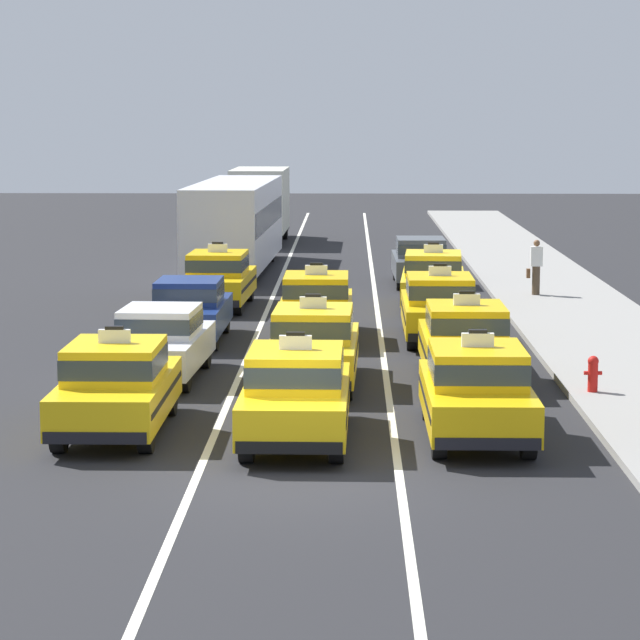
# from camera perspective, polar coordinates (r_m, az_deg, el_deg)

# --- Properties ---
(ground_plane) EXTENTS (160.00, 160.00, 0.00)m
(ground_plane) POSITION_cam_1_polar(r_m,az_deg,el_deg) (22.67, -0.89, -6.32)
(ground_plane) COLOR #232326
(lane_stripe_left_center) EXTENTS (0.14, 80.00, 0.01)m
(lane_stripe_left_center) POSITION_cam_1_polar(r_m,az_deg,el_deg) (42.38, -2.06, 0.52)
(lane_stripe_left_center) COLOR silver
(lane_stripe_left_center) RESTS_ON ground
(lane_stripe_center_right) EXTENTS (0.14, 80.00, 0.01)m
(lane_stripe_center_right) POSITION_cam_1_polar(r_m,az_deg,el_deg) (42.32, 2.27, 0.50)
(lane_stripe_center_right) COLOR silver
(lane_stripe_center_right) RESTS_ON ground
(sidewalk_curb) EXTENTS (4.00, 90.00, 0.15)m
(sidewalk_curb) POSITION_cam_1_polar(r_m,az_deg,el_deg) (37.89, 10.90, -0.44)
(sidewalk_curb) COLOR gray
(sidewalk_curb) RESTS_ON ground
(taxi_left_nearest) EXTENTS (1.84, 4.57, 1.96)m
(taxi_left_nearest) POSITION_cam_1_polar(r_m,az_deg,el_deg) (25.86, -8.08, -2.58)
(taxi_left_nearest) COLOR black
(taxi_left_nearest) RESTS_ON ground
(sedan_left_second) EXTENTS (1.96, 4.38, 1.58)m
(sedan_left_second) POSITION_cam_1_polar(r_m,az_deg,el_deg) (30.97, -6.34, -0.82)
(sedan_left_second) COLOR black
(sedan_left_second) RESTS_ON ground
(sedan_left_third) EXTENTS (1.80, 4.32, 1.58)m
(sedan_left_third) POSITION_cam_1_polar(r_m,az_deg,el_deg) (36.03, -5.19, 0.47)
(sedan_left_third) COLOR black
(sedan_left_third) RESTS_ON ground
(taxi_left_fourth) EXTENTS (1.96, 4.61, 1.96)m
(taxi_left_fourth) POSITION_cam_1_polar(r_m,az_deg,el_deg) (42.16, -4.06, 1.66)
(taxi_left_fourth) COLOR black
(taxi_left_fourth) RESTS_ON ground
(bus_left_fifth) EXTENTS (2.85, 11.27, 3.22)m
(bus_left_fifth) POSITION_cam_1_polar(r_m,az_deg,el_deg) (51.92, -3.39, 3.95)
(bus_left_fifth) COLOR black
(bus_left_fifth) RESTS_ON ground
(box_truck_left_sixth) EXTENTS (2.36, 6.99, 3.27)m
(box_truck_left_sixth) POSITION_cam_1_polar(r_m,az_deg,el_deg) (63.53, -2.35, 4.70)
(box_truck_left_sixth) COLOR black
(box_truck_left_sixth) RESTS_ON ground
(taxi_center_nearest) EXTENTS (1.87, 4.58, 1.96)m
(taxi_center_nearest) POSITION_cam_1_polar(r_m,az_deg,el_deg) (24.93, -0.96, -2.90)
(taxi_center_nearest) COLOR black
(taxi_center_nearest) RESTS_ON ground
(taxi_center_second) EXTENTS (1.93, 4.60, 1.96)m
(taxi_center_second) POSITION_cam_1_polar(r_m,az_deg,el_deg) (30.07, -0.26, -0.98)
(taxi_center_second) COLOR black
(taxi_center_second) RESTS_ON ground
(taxi_center_third) EXTENTS (1.82, 4.56, 1.96)m
(taxi_center_third) POSITION_cam_1_polar(r_m,az_deg,el_deg) (36.24, -0.15, 0.60)
(taxi_center_third) COLOR black
(taxi_center_third) RESTS_ON ground
(taxi_right_nearest) EXTENTS (1.82, 4.56, 1.96)m
(taxi_right_nearest) POSITION_cam_1_polar(r_m,az_deg,el_deg) (25.34, 6.22, -2.77)
(taxi_right_nearest) COLOR black
(taxi_right_nearest) RESTS_ON ground
(taxi_right_second) EXTENTS (1.83, 4.57, 1.96)m
(taxi_right_second) POSITION_cam_1_polar(r_m,az_deg,el_deg) (30.71, 5.80, -0.83)
(taxi_right_second) COLOR black
(taxi_right_second) RESTS_ON ground
(taxi_right_third) EXTENTS (1.85, 4.57, 1.96)m
(taxi_right_third) POSITION_cam_1_polar(r_m,az_deg,el_deg) (36.15, 4.76, 0.55)
(taxi_right_third) COLOR black
(taxi_right_third) RESTS_ON ground
(taxi_right_fourth) EXTENTS (2.08, 4.66, 1.96)m
(taxi_right_fourth) POSITION_cam_1_polar(r_m,az_deg,el_deg) (42.05, 4.51, 1.64)
(taxi_right_fourth) COLOR black
(taxi_right_fourth) RESTS_ON ground
(sedan_right_fifth) EXTENTS (1.79, 4.31, 1.58)m
(sedan_right_fifth) POSITION_cam_1_polar(r_m,az_deg,el_deg) (47.79, 4.00, 2.40)
(sedan_right_fifth) COLOR black
(sedan_right_fifth) RESTS_ON ground
(pedestrian_by_storefront) EXTENTS (0.47, 0.24, 1.69)m
(pedestrian_by_storefront) POSITION_cam_1_polar(r_m,az_deg,el_deg) (44.49, 8.56, 2.08)
(pedestrian_by_storefront) COLOR #473828
(pedestrian_by_storefront) RESTS_ON sidewalk_curb
(fire_hydrant) EXTENTS (0.36, 0.22, 0.73)m
(fire_hydrant) POSITION_cam_1_polar(r_m,az_deg,el_deg) (29.25, 10.78, -2.05)
(fire_hydrant) COLOR red
(fire_hydrant) RESTS_ON sidewalk_curb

